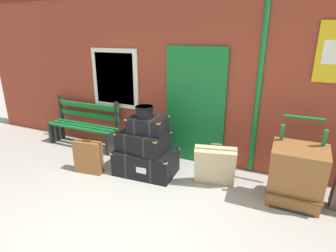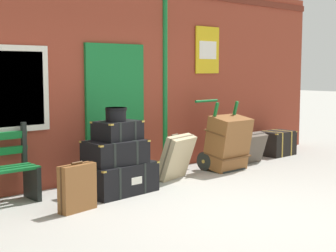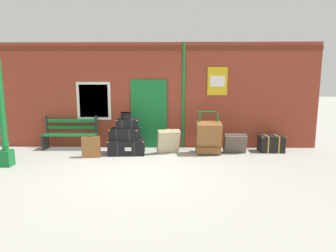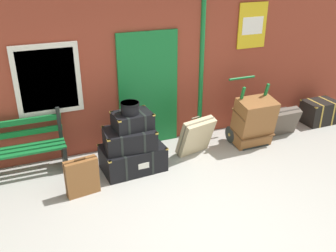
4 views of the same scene
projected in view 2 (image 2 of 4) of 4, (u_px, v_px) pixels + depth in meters
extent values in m
plane|color=#A3A099|center=(231.00, 210.00, 6.21)|extent=(60.00, 60.00, 0.00)
cube|color=brown|center=(106.00, 76.00, 7.94)|extent=(10.40, 0.30, 3.20)
cube|color=#146B2D|center=(116.00, 112.00, 7.91)|extent=(1.10, 0.05, 2.10)
cube|color=#0C401B|center=(116.00, 112.00, 7.90)|extent=(0.06, 0.02, 2.10)
cube|color=silver|center=(12.00, 89.00, 6.73)|extent=(1.04, 0.06, 1.16)
cube|color=silver|center=(13.00, 89.00, 6.72)|extent=(0.88, 0.02, 1.00)
cylinder|color=#146B2D|center=(165.00, 76.00, 8.57)|extent=(0.09, 0.09, 3.14)
cube|color=gold|center=(207.00, 50.00, 9.18)|extent=(0.60, 0.02, 0.84)
cube|color=white|center=(208.00, 50.00, 9.17)|extent=(0.44, 0.01, 0.32)
cube|color=black|center=(32.00, 182.00, 6.68)|extent=(0.06, 0.40, 0.45)
cube|color=black|center=(24.00, 143.00, 6.77)|extent=(0.06, 0.06, 0.56)
cube|color=black|center=(118.00, 178.00, 7.03)|extent=(1.04, 0.70, 0.42)
cube|color=black|center=(105.00, 180.00, 6.87)|extent=(0.08, 0.65, 0.43)
cube|color=black|center=(130.00, 175.00, 7.19)|extent=(0.08, 0.65, 0.43)
cube|color=#B79338|center=(104.00, 172.00, 6.46)|extent=(0.05, 0.05, 0.02)
cube|color=#B79338|center=(157.00, 162.00, 7.14)|extent=(0.05, 0.05, 0.02)
cube|color=#B79338|center=(76.00, 166.00, 6.87)|extent=(0.05, 0.05, 0.02)
cube|color=#B79338|center=(129.00, 157.00, 7.56)|extent=(0.05, 0.05, 0.02)
cube|color=silver|center=(131.00, 182.00, 6.79)|extent=(0.36, 0.01, 0.10)
cube|color=black|center=(115.00, 152.00, 6.95)|extent=(0.83, 0.58, 0.32)
cube|color=black|center=(104.00, 153.00, 6.84)|extent=(0.06, 0.55, 0.33)
cube|color=black|center=(126.00, 151.00, 7.07)|extent=(0.06, 0.55, 0.33)
cube|color=#B79338|center=(101.00, 146.00, 6.50)|extent=(0.05, 0.05, 0.02)
cube|color=#B79338|center=(148.00, 141.00, 6.98)|extent=(0.05, 0.05, 0.02)
cube|color=#B79338|center=(82.00, 142.00, 6.89)|extent=(0.05, 0.05, 0.02)
cube|color=#B79338|center=(128.00, 137.00, 7.37)|extent=(0.05, 0.05, 0.02)
cube|color=black|center=(118.00, 130.00, 7.00)|extent=(0.63, 0.48, 0.26)
cube|color=black|center=(110.00, 131.00, 6.90)|extent=(0.07, 0.45, 0.27)
cube|color=black|center=(125.00, 130.00, 7.09)|extent=(0.07, 0.45, 0.27)
cube|color=#B79338|center=(111.00, 125.00, 6.65)|extent=(0.05, 0.05, 0.02)
cube|color=#B79338|center=(142.00, 121.00, 7.05)|extent=(0.05, 0.05, 0.02)
cube|color=#B79338|center=(92.00, 122.00, 6.92)|extent=(0.05, 0.05, 0.02)
cube|color=#B79338|center=(123.00, 119.00, 7.32)|extent=(0.05, 0.05, 0.02)
cylinder|color=black|center=(116.00, 114.00, 6.93)|extent=(0.28, 0.28, 0.19)
cylinder|color=black|center=(116.00, 109.00, 6.92)|extent=(0.30, 0.30, 0.04)
cube|color=black|center=(228.00, 169.00, 8.59)|extent=(0.56, 0.28, 0.03)
cube|color=#146B2D|center=(210.00, 136.00, 8.51)|extent=(0.04, 0.36, 1.17)
cube|color=#146B2D|center=(230.00, 134.00, 8.84)|extent=(0.04, 0.36, 1.17)
cylinder|color=#146B2D|center=(206.00, 101.00, 8.85)|extent=(0.54, 0.04, 0.04)
cylinder|color=black|center=(204.00, 161.00, 8.55)|extent=(0.04, 0.32, 0.32)
cylinder|color=#B79338|center=(204.00, 161.00, 8.55)|extent=(0.07, 0.06, 0.06)
cylinder|color=black|center=(229.00, 157.00, 8.98)|extent=(0.04, 0.32, 0.32)
cylinder|color=#B79338|center=(229.00, 157.00, 8.98)|extent=(0.07, 0.06, 0.06)
cube|color=brown|center=(228.00, 143.00, 8.55)|extent=(0.68, 0.58, 0.94)
cube|color=brown|center=(228.00, 154.00, 8.58)|extent=(0.70, 0.46, 0.10)
cube|color=brown|center=(228.00, 131.00, 8.53)|extent=(0.70, 0.46, 0.10)
cube|color=tan|center=(176.00, 157.00, 7.86)|extent=(0.70, 0.53, 0.70)
cylinder|color=#71644C|center=(175.00, 135.00, 7.84)|extent=(0.16, 0.07, 0.03)
cube|color=brown|center=(176.00, 157.00, 7.86)|extent=(0.68, 0.40, 0.67)
cube|color=brown|center=(77.00, 188.00, 6.12)|extent=(0.50, 0.23, 0.57)
cylinder|color=#4F3018|center=(77.00, 163.00, 6.08)|extent=(0.16, 0.05, 0.03)
cube|color=#482C16|center=(77.00, 188.00, 6.12)|extent=(0.50, 0.09, 0.59)
cube|color=#51473D|center=(250.00, 148.00, 9.20)|extent=(0.63, 0.35, 0.57)
cylinder|color=#302A24|center=(249.00, 133.00, 9.20)|extent=(0.16, 0.03, 0.03)
cube|color=#2C2721|center=(250.00, 148.00, 9.20)|extent=(0.64, 0.19, 0.53)
cube|color=black|center=(277.00, 143.00, 10.09)|extent=(0.68, 0.48, 0.48)
cube|color=#B79338|center=(272.00, 144.00, 9.98)|extent=(0.04, 0.49, 0.49)
cube|color=#B79338|center=(281.00, 142.00, 10.19)|extent=(0.04, 0.49, 0.49)
cube|color=#B79338|center=(277.00, 134.00, 9.69)|extent=(0.05, 0.05, 0.02)
cube|color=#B79338|center=(296.00, 131.00, 10.12)|extent=(0.05, 0.05, 0.02)
cube|color=#B79338|center=(258.00, 132.00, 10.01)|extent=(0.05, 0.05, 0.02)
cube|color=#B79338|center=(277.00, 129.00, 10.44)|extent=(0.05, 0.05, 0.02)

